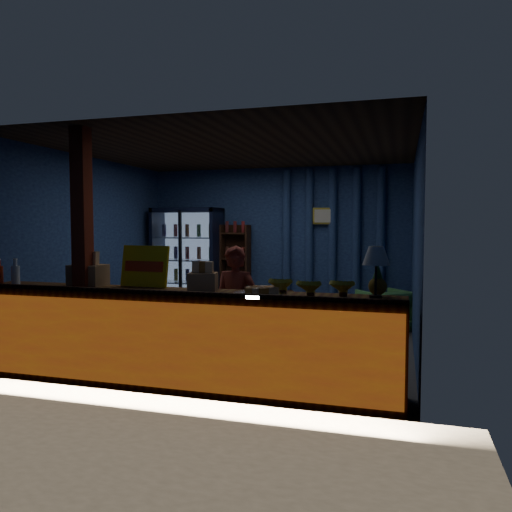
{
  "coord_description": "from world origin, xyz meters",
  "views": [
    {
      "loc": [
        2.13,
        -6.36,
        1.6
      ],
      "look_at": [
        0.33,
        -0.2,
        1.2
      ],
      "focal_mm": 35.0,
      "sensor_mm": 36.0,
      "label": 1
    }
  ],
  "objects_px": {
    "shopkeeper": "(235,309)",
    "pastry_tray": "(259,292)",
    "green_chair": "(385,309)",
    "table_lamp": "(376,258)"
  },
  "relations": [
    {
      "from": "shopkeeper",
      "to": "green_chair",
      "type": "distance_m",
      "value": 3.12
    },
    {
      "from": "green_chair",
      "to": "table_lamp",
      "type": "xyz_separation_m",
      "value": [
        0.02,
        -3.36,
        1.0
      ]
    },
    {
      "from": "green_chair",
      "to": "table_lamp",
      "type": "distance_m",
      "value": 3.51
    },
    {
      "from": "green_chair",
      "to": "table_lamp",
      "type": "relative_size",
      "value": 1.46
    },
    {
      "from": "pastry_tray",
      "to": "table_lamp",
      "type": "relative_size",
      "value": 1.04
    },
    {
      "from": "shopkeeper",
      "to": "pastry_tray",
      "type": "bearing_deg",
      "value": -54.7
    },
    {
      "from": "shopkeeper",
      "to": "table_lamp",
      "type": "distance_m",
      "value": 1.76
    },
    {
      "from": "table_lamp",
      "to": "pastry_tray",
      "type": "bearing_deg",
      "value": -176.92
    },
    {
      "from": "pastry_tray",
      "to": "shopkeeper",
      "type": "bearing_deg",
      "value": 123.79
    },
    {
      "from": "green_chair",
      "to": "table_lamp",
      "type": "bearing_deg",
      "value": 51.87
    }
  ]
}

